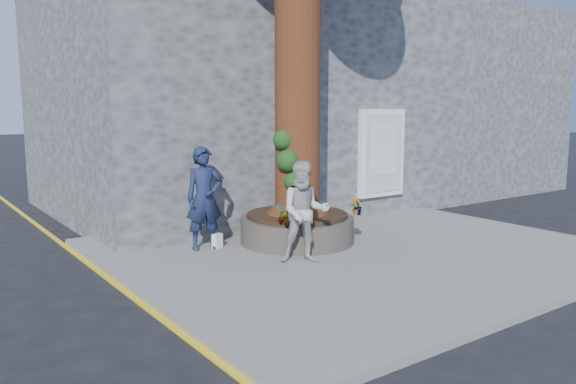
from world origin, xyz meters
TOP-DOWN VIEW (x-y plane):
  - ground at (0.00, 0.00)m, footprint 120.00×120.00m
  - pavement at (1.50, 1.00)m, footprint 9.00×8.00m
  - yellow_line at (-3.05, 1.00)m, footprint 0.10×30.00m
  - stone_shop at (2.50, 7.20)m, footprint 10.30×8.30m
  - neighbour_shop at (10.50, 7.20)m, footprint 6.00×8.00m
  - planter at (0.80, 2.00)m, footprint 2.30×2.30m
  - man at (-0.98, 2.60)m, footprint 0.79×0.59m
  - woman at (0.01, 0.72)m, footprint 1.10×1.03m
  - shopping_bag at (-0.76, 2.52)m, footprint 0.23×0.18m
  - plant_a at (-0.05, 1.37)m, footprint 0.21×0.16m
  - plant_b at (1.65, 1.15)m, footprint 0.27×0.27m
  - plant_c at (-0.05, 1.15)m, footprint 0.25×0.25m
  - plant_d at (1.65, 1.15)m, footprint 0.26×0.29m

SIDE VIEW (x-z plane):
  - ground at x=0.00m, z-range 0.00..0.00m
  - yellow_line at x=-3.05m, z-range 0.00..0.01m
  - pavement at x=1.50m, z-range 0.00..0.12m
  - shopping_bag at x=-0.76m, z-range 0.12..0.40m
  - planter at x=0.80m, z-range 0.11..0.71m
  - plant_d at x=1.65m, z-range 0.72..1.00m
  - plant_c at x=-0.05m, z-range 0.72..1.04m
  - plant_b at x=1.65m, z-range 0.72..1.08m
  - plant_a at x=-0.05m, z-range 0.72..1.09m
  - woman at x=0.01m, z-range 0.12..1.92m
  - man at x=-0.98m, z-range 0.12..2.10m
  - neighbour_shop at x=10.50m, z-range 0.00..6.00m
  - stone_shop at x=2.50m, z-range 0.01..6.31m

